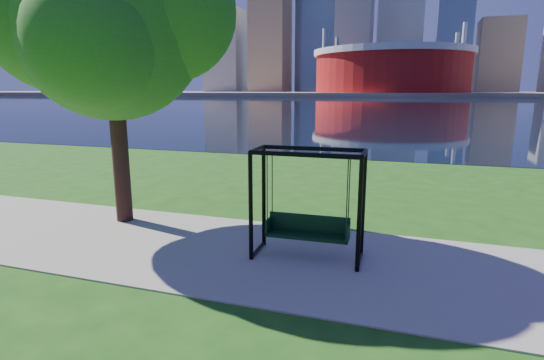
% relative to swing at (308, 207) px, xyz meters
% --- Properties ---
extents(ground, '(900.00, 900.00, 0.00)m').
position_rel_swing_xyz_m(ground, '(-0.60, 0.33, -1.03)').
color(ground, '#1E5114').
rests_on(ground, ground).
extents(path, '(120.00, 4.00, 0.03)m').
position_rel_swing_xyz_m(path, '(-0.60, -0.17, -1.02)').
color(path, '#9E937F').
rests_on(path, ground).
extents(river, '(900.00, 180.00, 0.02)m').
position_rel_swing_xyz_m(river, '(-0.60, 102.33, -1.02)').
color(river, black).
rests_on(river, ground).
extents(far_bank, '(900.00, 228.00, 2.00)m').
position_rel_swing_xyz_m(far_bank, '(-0.60, 306.33, -0.03)').
color(far_bank, '#937F60').
rests_on(far_bank, ground).
extents(stadium, '(83.00, 83.00, 32.00)m').
position_rel_swing_xyz_m(stadium, '(-10.60, 235.33, 13.19)').
color(stadium, maroon).
rests_on(stadium, far_bank).
extents(skyline, '(392.00, 66.00, 96.50)m').
position_rel_swing_xyz_m(skyline, '(-4.87, 319.72, 34.86)').
color(skyline, gray).
rests_on(skyline, far_bank).
extents(swing, '(2.12, 0.97, 2.14)m').
position_rel_swing_xyz_m(swing, '(0.00, 0.00, 0.00)').
color(swing, black).
rests_on(swing, ground).
extents(park_tree, '(5.53, 4.99, 6.86)m').
position_rel_swing_xyz_m(park_tree, '(-4.94, 0.95, 3.73)').
color(park_tree, black).
rests_on(park_tree, ground).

